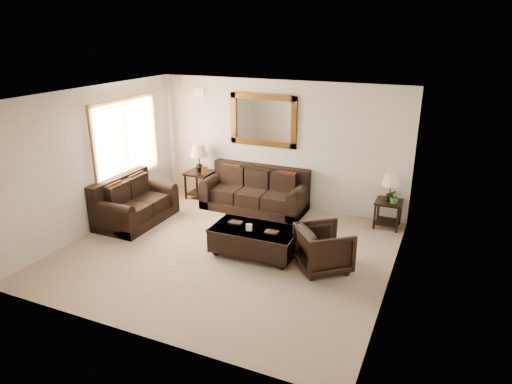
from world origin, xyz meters
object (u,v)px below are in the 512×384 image
at_px(sofa, 255,194).
at_px(end_table_left, 199,163).
at_px(loveseat, 134,206).
at_px(armchair, 324,246).
at_px(coffee_table, 255,238).
at_px(end_table_right, 390,193).

height_order(sofa, end_table_left, end_table_left).
distance_m(loveseat, armchair, 4.03).
height_order(end_table_left, armchair, end_table_left).
distance_m(end_table_left, coffee_table, 3.13).
bearing_deg(armchair, sofa, 7.89).
relative_size(end_table_left, coffee_table, 0.85).
bearing_deg(armchair, end_table_left, 20.79).
bearing_deg(coffee_table, end_table_left, 136.61).
relative_size(loveseat, coffee_table, 1.10).
bearing_deg(coffee_table, end_table_right, 46.97).
bearing_deg(coffee_table, sofa, 112.39).
xyz_separation_m(end_table_right, coffee_table, (-1.90, -2.11, -0.41)).
relative_size(end_table_left, armchair, 1.56).
bearing_deg(sofa, armchair, -43.59).
distance_m(end_table_left, armchair, 4.08).
xyz_separation_m(loveseat, armchair, (4.02, -0.34, 0.06)).
bearing_deg(sofa, loveseat, -140.38).
bearing_deg(loveseat, coffee_table, -97.11).
relative_size(loveseat, armchair, 2.03).
distance_m(end_table_right, coffee_table, 2.87).
bearing_deg(end_table_left, armchair, -30.69).
bearing_deg(sofa, coffee_table, -66.52).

